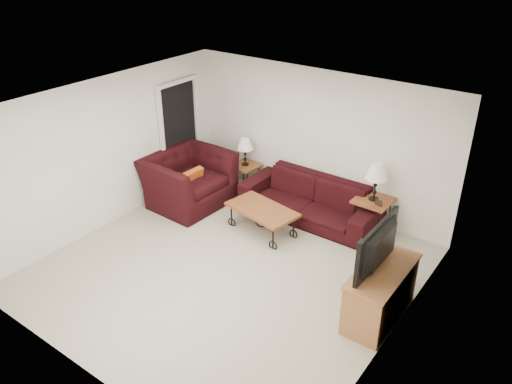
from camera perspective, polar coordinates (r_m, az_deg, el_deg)
ground at (r=7.70m, az=-3.10°, el=-8.57°), size 5.00×5.00×0.00m
wall_back at (r=8.93m, az=6.85°, el=5.75°), size 5.00×0.02×2.50m
wall_front at (r=5.65m, az=-19.78°, el=-9.94°), size 5.00×0.02×2.50m
wall_left at (r=8.70m, az=-16.28°, el=4.22°), size 0.02×5.00×2.50m
wall_right at (r=5.99m, az=15.71°, el=-6.91°), size 0.02×5.00×2.50m
ceiling at (r=6.55m, az=-3.65°, el=9.39°), size 5.00×5.00×0.00m
doorway at (r=9.77m, az=-8.52°, el=6.14°), size 0.08×0.94×2.04m
sofa at (r=8.84m, az=6.06°, el=-0.84°), size 2.44×0.96×0.71m
side_table_left at (r=9.77m, az=-1.20°, el=1.63°), size 0.54×0.54×0.54m
side_table_right at (r=8.60m, az=12.81°, el=-2.63°), size 0.58×0.58×0.62m
lamp_left at (r=9.54m, az=-1.23°, el=4.54°), size 0.33×0.33×0.54m
lamp_right at (r=8.31m, az=13.25°, el=1.08°), size 0.36×0.36×0.62m
photo_frame_left at (r=9.61m, az=-2.47°, el=3.23°), size 0.11×0.02×0.09m
photo_frame_right at (r=8.26m, az=13.58°, el=-1.18°), size 0.12×0.04×0.10m
coffee_table at (r=8.46m, az=0.68°, el=-3.14°), size 1.27×0.83×0.44m
armchair at (r=9.30m, az=-7.59°, el=1.36°), size 1.31×1.49×0.93m
throw_pillow at (r=9.15m, az=-7.13°, el=1.30°), size 0.13×0.43×0.42m
tv_stand at (r=6.84m, az=13.75°, el=-10.96°), size 0.51×1.22×0.73m
television at (r=6.45m, az=14.26°, el=-6.14°), size 0.14×1.10×0.63m
backpack at (r=8.25m, az=12.48°, el=-4.83°), size 0.36×0.30×0.41m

